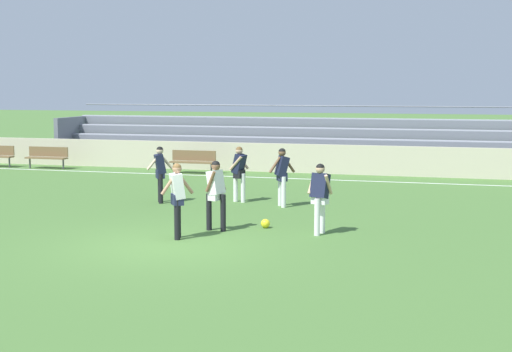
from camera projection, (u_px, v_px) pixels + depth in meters
name	position (u px, v px, depth m)	size (l,w,h in m)	color
ground_plane	(169.00, 245.00, 15.79)	(160.00, 160.00, 0.00)	#477033
field_line_sideline	(293.00, 179.00, 27.21)	(44.00, 0.12, 0.01)	white
sideline_wall	(304.00, 159.00, 28.93)	(48.00, 0.16, 1.14)	beige
bleacher_stand	(340.00, 142.00, 30.70)	(25.17, 3.06, 2.57)	#9EA3AD
bench_centre_sideline	(193.00, 160.00, 28.72)	(1.80, 0.40, 0.90)	brown
bench_near_wall_gap	(47.00, 156.00, 30.46)	(1.80, 0.40, 0.90)	brown
player_white_deep_cover	(216.00, 189.00, 17.25)	(0.50, 0.57, 1.66)	black
player_dark_wide_left	(320.00, 193.00, 16.83)	(0.57, 0.45, 1.64)	white
player_dark_dropping_back	(160.00, 169.00, 21.45)	(0.72, 0.49, 1.65)	black
player_dark_wide_right	(282.00, 172.00, 20.74)	(0.71, 0.51, 1.66)	white
player_white_overlapping	(177.00, 194.00, 16.34)	(0.66, 0.49, 1.70)	black
player_dark_trailing_run	(239.00, 169.00, 21.58)	(0.51, 0.54, 1.64)	white
soccer_ball	(265.00, 223.00, 17.69)	(0.22, 0.22, 0.22)	yellow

